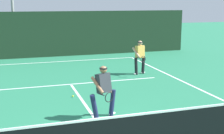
% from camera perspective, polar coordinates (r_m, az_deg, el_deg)
% --- Properties ---
extents(court_line_baseline_far, '(9.62, 0.10, 0.01)m').
position_cam_1_polar(court_line_baseline_far, '(18.36, -10.51, 0.95)').
color(court_line_baseline_far, white).
rests_on(court_line_baseline_far, ground_plane).
extents(court_line_service, '(7.84, 0.10, 0.01)m').
position_cam_1_polar(court_line_service, '(13.28, -7.64, -3.18)').
color(court_line_service, white).
rests_on(court_line_service, ground_plane).
extents(court_line_centre, '(0.10, 6.40, 0.01)m').
position_cam_1_polar(court_line_centre, '(10.15, -4.31, -7.91)').
color(court_line_centre, white).
rests_on(court_line_centre, ground_plane).
extents(player_near, '(0.95, 0.97, 1.61)m').
position_cam_1_polar(player_near, '(9.19, -1.57, -4.24)').
color(player_near, '#1E234C').
rests_on(player_near, ground_plane).
extents(player_far, '(0.70, 0.91, 1.64)m').
position_cam_1_polar(player_far, '(14.88, 5.19, 2.06)').
color(player_far, black).
rests_on(player_far, ground_plane).
extents(tennis_ball, '(0.07, 0.07, 0.07)m').
position_cam_1_polar(tennis_ball, '(11.52, -7.25, -5.37)').
color(tennis_ball, '#D1E033').
rests_on(tennis_ball, ground_plane).
extents(back_fence_windscreen, '(18.67, 0.12, 2.87)m').
position_cam_1_polar(back_fence_windscreen, '(19.97, -11.33, 5.96)').
color(back_fence_windscreen, '#1D3622').
rests_on(back_fence_windscreen, ground_plane).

